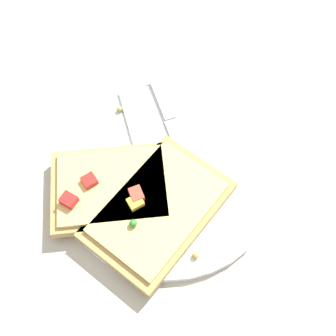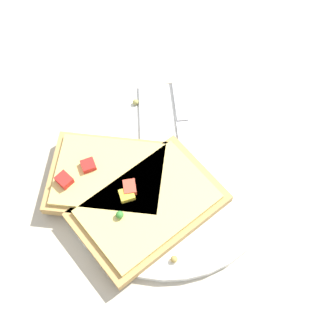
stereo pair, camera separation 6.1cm
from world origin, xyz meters
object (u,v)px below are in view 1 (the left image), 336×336
(fork, at_px, (143,163))
(pizza_slice_main, at_px, (158,210))
(plate, at_px, (168,174))
(knife, at_px, (173,125))
(pizza_slice_corner, at_px, (112,188))

(fork, distance_m, pizza_slice_main, 0.07)
(plate, bearing_deg, fork, 116.32)
(knife, xyz_separation_m, pizza_slice_corner, (-0.13, -0.02, 0.01))
(pizza_slice_corner, bearing_deg, knife, 45.78)
(plate, height_order, fork, fork)
(fork, bearing_deg, knife, 130.57)
(fork, xyz_separation_m, pizza_slice_corner, (-0.06, -0.00, 0.01))
(knife, bearing_deg, pizza_slice_main, -27.06)
(plate, xyz_separation_m, knife, (0.05, 0.05, 0.01))
(fork, height_order, pizza_slice_corner, pizza_slice_corner)
(fork, bearing_deg, pizza_slice_corner, -59.43)
(pizza_slice_main, xyz_separation_m, pizza_slice_corner, (-0.02, 0.06, 0.00))
(fork, bearing_deg, pizza_slice_main, 0.83)
(knife, bearing_deg, pizza_slice_corner, -56.91)
(pizza_slice_main, relative_size, pizza_slice_corner, 1.01)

